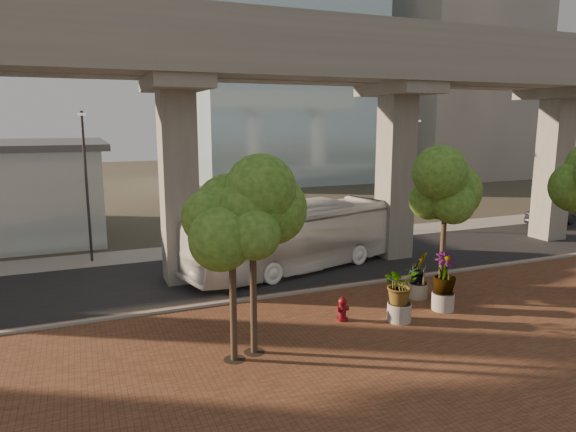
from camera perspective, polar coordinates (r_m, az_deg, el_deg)
name	(u,v)px	position (r m, az deg, el deg)	size (l,w,h in m)	color
ground	(312,278)	(25.53, 2.67, -6.90)	(160.00, 160.00, 0.00)	#373428
brick_plaza	(408,341)	(19.04, 13.14, -13.36)	(70.00, 13.00, 0.06)	brown
asphalt_road	(296,267)	(27.28, 0.89, -5.70)	(90.00, 8.00, 0.04)	black
curb_strip	(330,289)	(23.80, 4.72, -8.04)	(70.00, 0.25, 0.16)	gray
far_sidewalk	(262,244)	(32.23, -2.96, -3.14)	(90.00, 3.00, 0.06)	gray
transit_viaduct	(296,128)	(26.19, 0.94, 9.75)	(72.00, 5.60, 12.40)	gray
midrise_block	(454,88)	(75.66, 17.97, 13.36)	(18.00, 16.00, 24.00)	#9A968A
transit_bus	(296,238)	(26.40, 0.86, -2.44)	(2.89, 12.32, 3.43)	white
parked_car	(552,216)	(42.65, 27.29, 0.04)	(1.55, 4.47, 1.47)	black
fire_hydrant	(342,309)	(20.19, 6.07, -10.21)	(0.48, 0.43, 0.96)	maroon
planter_front	(400,287)	(20.15, 12.36, -7.72)	(2.04, 2.04, 2.24)	gray
planter_right	(444,276)	(21.76, 16.98, -6.36)	(2.22, 2.22, 2.37)	gray
planter_left	(419,270)	(22.96, 14.32, -5.84)	(1.86, 1.86, 2.05)	#A29E92
street_tree_far_west	(231,220)	(15.82, -6.30, -0.43)	(3.58, 3.58, 6.25)	#49392A
street_tree_near_west	(253,224)	(16.34, -3.96, -0.85)	(3.54, 3.54, 6.01)	#49392A
street_tree_near_east	(446,188)	(21.99, 17.16, 2.95)	(3.60, 3.60, 6.53)	#49392A
streetlamp_west	(86,176)	(29.36, -21.53, 4.11)	(0.40, 1.17, 8.11)	#2B2B30
streetlamp_east	(408,167)	(36.24, 13.19, 5.34)	(0.38, 1.12, 7.76)	#303036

